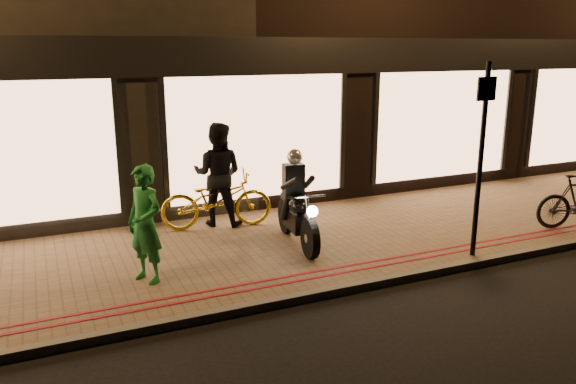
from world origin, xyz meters
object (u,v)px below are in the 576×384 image
object	(u,v)px
sign_post	(481,151)
bicycle_gold	(216,200)
motorcycle	(297,208)
person_green	(145,224)

from	to	relation	value
sign_post	bicycle_gold	distance (m)	4.59
sign_post	bicycle_gold	world-z (taller)	sign_post
motorcycle	sign_post	world-z (taller)	sign_post
bicycle_gold	person_green	xyz separation A→B (m)	(-1.60, -1.92, 0.31)
motorcycle	sign_post	bearing A→B (deg)	-27.60
motorcycle	sign_post	size ratio (longest dim) A/B	0.65
motorcycle	sign_post	xyz separation A→B (m)	(2.32, -1.63, 1.06)
sign_post	person_green	bearing A→B (deg)	167.43
sign_post	motorcycle	bearing A→B (deg)	144.97
motorcycle	person_green	xyz separation A→B (m)	(-2.56, -0.54, 0.22)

